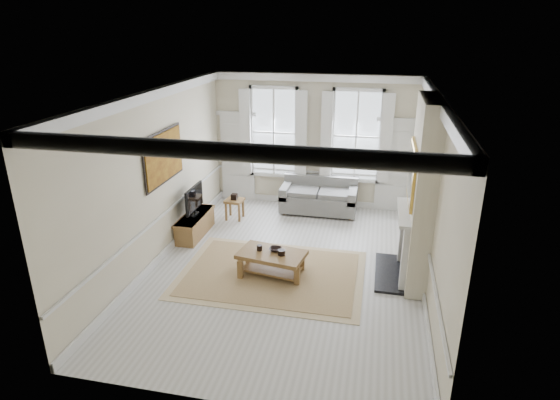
% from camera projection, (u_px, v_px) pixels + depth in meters
% --- Properties ---
extents(floor, '(7.20, 7.20, 0.00)m').
position_uv_depth(floor, '(286.00, 268.00, 9.25)').
color(floor, '#B7B5AD').
rests_on(floor, ground).
extents(ceiling, '(7.20, 7.20, 0.00)m').
position_uv_depth(ceiling, '(287.00, 94.00, 8.04)').
color(ceiling, white).
rests_on(ceiling, back_wall).
extents(back_wall, '(5.20, 0.00, 5.20)m').
position_uv_depth(back_wall, '(314.00, 142.00, 11.93)').
color(back_wall, beige).
rests_on(back_wall, floor).
extents(left_wall, '(0.00, 7.20, 7.20)m').
position_uv_depth(left_wall, '(157.00, 178.00, 9.16)').
color(left_wall, beige).
rests_on(left_wall, floor).
extents(right_wall, '(0.00, 7.20, 7.20)m').
position_uv_depth(right_wall, '(433.00, 197.00, 8.13)').
color(right_wall, beige).
rests_on(right_wall, floor).
extents(window_left, '(1.26, 0.20, 2.20)m').
position_uv_depth(window_left, '(274.00, 133.00, 12.02)').
color(window_left, '#B2BCC6').
rests_on(window_left, back_wall).
extents(window_right, '(1.26, 0.20, 2.20)m').
position_uv_depth(window_right, '(356.00, 136.00, 11.61)').
color(window_right, '#B2BCC6').
rests_on(window_right, back_wall).
extents(door_left, '(0.90, 0.08, 2.30)m').
position_uv_depth(door_left, '(238.00, 158.00, 12.50)').
color(door_left, silver).
rests_on(door_left, floor).
extents(door_right, '(0.90, 0.08, 2.30)m').
position_uv_depth(door_right, '(395.00, 168.00, 11.69)').
color(door_right, silver).
rests_on(door_right, floor).
extents(painting, '(0.05, 1.66, 1.06)m').
position_uv_depth(painting, '(164.00, 157.00, 9.30)').
color(painting, '#AC7D1D').
rests_on(painting, left_wall).
extents(chimney_breast, '(0.35, 1.70, 3.38)m').
position_uv_depth(chimney_breast, '(422.00, 193.00, 8.35)').
color(chimney_breast, beige).
rests_on(chimney_breast, floor).
extents(hearth, '(0.55, 1.50, 0.05)m').
position_uv_depth(hearth, '(390.00, 273.00, 9.03)').
color(hearth, black).
rests_on(hearth, floor).
extents(fireplace, '(0.21, 1.45, 1.33)m').
position_uv_depth(fireplace, '(404.00, 241.00, 8.74)').
color(fireplace, silver).
rests_on(fireplace, floor).
extents(mirror, '(0.06, 1.26, 1.06)m').
position_uv_depth(mirror, '(411.00, 173.00, 8.27)').
color(mirror, gold).
rests_on(mirror, chimney_breast).
extents(sofa, '(1.90, 0.92, 0.87)m').
position_uv_depth(sofa, '(319.00, 198.00, 11.92)').
color(sofa, '#62615F').
rests_on(sofa, floor).
extents(side_table, '(0.45, 0.45, 0.50)m').
position_uv_depth(side_table, '(234.00, 203.00, 11.45)').
color(side_table, brown).
rests_on(side_table, floor).
extents(rug, '(3.50, 2.60, 0.02)m').
position_uv_depth(rug, '(272.00, 274.00, 9.02)').
color(rug, '#9D8051').
rests_on(rug, floor).
extents(coffee_table, '(1.35, 0.92, 0.47)m').
position_uv_depth(coffee_table, '(272.00, 256.00, 8.89)').
color(coffee_table, brown).
rests_on(coffee_table, rug).
extents(ceramic_pot_a, '(0.11, 0.11, 0.11)m').
position_uv_depth(ceramic_pot_a, '(260.00, 248.00, 8.93)').
color(ceramic_pot_a, black).
rests_on(ceramic_pot_a, coffee_table).
extents(ceramic_pot_b, '(0.14, 0.14, 0.10)m').
position_uv_depth(ceramic_pot_b, '(281.00, 252.00, 8.76)').
color(ceramic_pot_b, black).
rests_on(ceramic_pot_b, coffee_table).
extents(bowl, '(0.24, 0.24, 0.06)m').
position_uv_depth(bowl, '(275.00, 249.00, 8.93)').
color(bowl, black).
rests_on(bowl, coffee_table).
extents(tv_stand, '(0.44, 1.36, 0.49)m').
position_uv_depth(tv_stand, '(195.00, 225.00, 10.63)').
color(tv_stand, brown).
rests_on(tv_stand, floor).
extents(tv, '(0.08, 0.90, 0.68)m').
position_uv_depth(tv, '(194.00, 199.00, 10.40)').
color(tv, black).
rests_on(tv, tv_stand).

